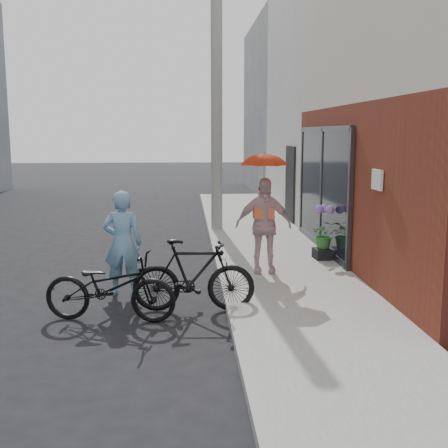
{
  "coord_description": "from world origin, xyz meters",
  "views": [
    {
      "loc": [
        0.34,
        -7.91,
        2.51
      ],
      "look_at": [
        0.92,
        0.7,
        1.1
      ],
      "focal_mm": 45.0,
      "sensor_mm": 36.0,
      "label": 1
    }
  ],
  "objects": [
    {
      "name": "kimono_woman",
      "position": [
        1.65,
        1.49,
        0.94
      ],
      "size": [
        0.96,
        0.4,
        1.64
      ],
      "primitive_type": "imported",
      "rotation": [
        0.0,
        0.0,
        0.0
      ],
      "color": "beige",
      "rests_on": "sidewalk"
    },
    {
      "name": "planter",
      "position": [
        2.96,
        2.44,
        0.22
      ],
      "size": [
        0.4,
        0.4,
        0.2
      ],
      "primitive_type": "cube",
      "rotation": [
        0.0,
        0.0,
        0.08
      ],
      "color": "black",
      "rests_on": "sidewalk"
    },
    {
      "name": "officer",
      "position": [
        -0.65,
        0.67,
        0.82
      ],
      "size": [
        0.61,
        0.41,
        1.64
      ],
      "primitive_type": "imported",
      "rotation": [
        0.0,
        0.0,
        3.11
      ],
      "color": "#70A0C7",
      "rests_on": "ground"
    },
    {
      "name": "utility_pole",
      "position": [
        1.1,
        6.0,
        3.5
      ],
      "size": [
        0.28,
        0.28,
        7.0
      ],
      "primitive_type": "cylinder",
      "color": "#9E9E99",
      "rests_on": "ground"
    },
    {
      "name": "plaster_building",
      "position": [
        7.2,
        9.0,
        3.5
      ],
      "size": [
        8.0,
        6.0,
        7.0
      ],
      "primitive_type": "cube",
      "color": "silver",
      "rests_on": "ground"
    },
    {
      "name": "bike_right",
      "position": [
        0.43,
        -0.22,
        0.52
      ],
      "size": [
        1.74,
        0.56,
        1.04
      ],
      "primitive_type": "imported",
      "rotation": [
        0.0,
        0.0,
        1.53
      ],
      "color": "black",
      "rests_on": "ground"
    },
    {
      "name": "sidewalk",
      "position": [
        2.1,
        2.0,
        0.06
      ],
      "size": [
        2.2,
        24.0,
        0.12
      ],
      "primitive_type": "cube",
      "color": "gray",
      "rests_on": "ground"
    },
    {
      "name": "parasol",
      "position": [
        1.65,
        1.49,
        2.1
      ],
      "size": [
        0.78,
        0.78,
        0.69
      ],
      "primitive_type": "imported",
      "color": "#D34218",
      "rests_on": "kimono_woman"
    },
    {
      "name": "east_building_far",
      "position": [
        7.2,
        16.0,
        3.5
      ],
      "size": [
        8.0,
        8.0,
        7.0
      ],
      "primitive_type": "cube",
      "color": "slate",
      "rests_on": "ground"
    },
    {
      "name": "potted_plant",
      "position": [
        2.96,
        2.44,
        0.59
      ],
      "size": [
        0.49,
        0.42,
        0.54
      ],
      "primitive_type": "imported",
      "color": "#34742E",
      "rests_on": "planter"
    },
    {
      "name": "bike_left",
      "position": [
        -0.7,
        -0.56,
        0.47
      ],
      "size": [
        1.86,
        0.91,
        0.94
      ],
      "primitive_type": "imported",
      "rotation": [
        0.0,
        0.0,
        1.4
      ],
      "color": "black",
      "rests_on": "ground"
    },
    {
      "name": "ground",
      "position": [
        0.0,
        0.0,
        0.0
      ],
      "size": [
        80.0,
        80.0,
        0.0
      ],
      "primitive_type": "plane",
      "color": "black",
      "rests_on": "ground"
    },
    {
      "name": "curb",
      "position": [
        0.94,
        2.0,
        0.06
      ],
      "size": [
        0.12,
        24.0,
        0.12
      ],
      "primitive_type": "cube",
      "color": "#9E9E99",
      "rests_on": "ground"
    }
  ]
}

